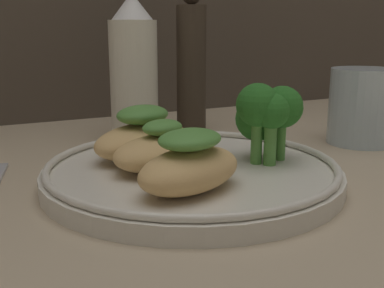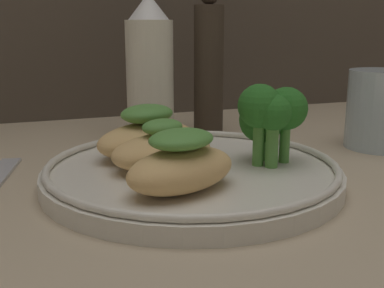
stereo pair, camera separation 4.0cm
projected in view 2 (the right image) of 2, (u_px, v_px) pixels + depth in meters
The scene contains 9 objects.
ground_plane at pixel (192, 189), 40.70cm from camera, with size 180.00×180.00×1.00cm, color tan.
plate at pixel (192, 172), 40.35cm from camera, with size 24.85×24.85×2.00cm.
grilled_meat_front at pixel (181, 165), 34.09cm from camera, with size 10.24×8.25×4.50cm.
grilled_meat_middle at pixel (163, 149), 39.71cm from camera, with size 10.62×8.65×4.13cm.
grilled_meat_back at pixel (147, 136), 43.24cm from camera, with size 11.60×9.48×4.73cm.
broccoli_bunch at pixel (270, 114), 40.39cm from camera, with size 6.23×5.52×6.92cm.
sauce_bottle at pixel (150, 70), 56.16cm from camera, with size 5.54×5.54×16.55cm.
pepper_grinder at pixel (209, 66), 58.57cm from camera, with size 3.63×3.63×17.69cm.
drinking_glass at pixel (383, 109), 51.56cm from camera, with size 7.51×7.51×8.39cm.
Camera 2 is at (-13.27, -36.27, 12.89)cm, focal length 45.00 mm.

